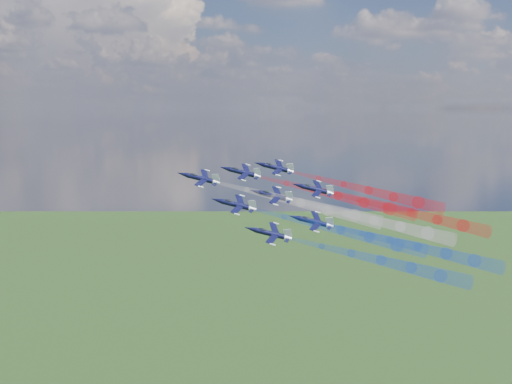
{
  "coord_description": "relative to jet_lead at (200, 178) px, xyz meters",
  "views": [
    {
      "loc": [
        -31.55,
        -195.23,
        166.93
      ],
      "look_at": [
        -9.11,
        -19.15,
        142.66
      ],
      "focal_mm": 42.92,
      "sensor_mm": 36.0,
      "label": 1
    }
  ],
  "objects": [
    {
      "name": "trail_rear_left",
      "position": [
        60.31,
        -18.54,
        -18.33
      ],
      "size": [
        49.0,
        13.34,
        17.26
      ],
      "primitive_type": null,
      "rotation": [
        0.26,
        -0.38,
        1.32
      ],
      "color": "blue"
    },
    {
      "name": "jet_inner_right",
      "position": [
        13.07,
        6.21,
        0.98
      ],
      "size": [
        15.83,
        13.07,
        10.29
      ],
      "primitive_type": null,
      "rotation": [
        0.26,
        -0.38,
        1.32
      ],
      "color": "black"
    },
    {
      "name": "trail_outer_left",
      "position": [
        46.93,
        -26.42,
        -19.82
      ],
      "size": [
        49.0,
        13.34,
        17.26
      ],
      "primitive_type": null,
      "rotation": [
        0.26,
        -0.38,
        1.32
      ],
      "color": "blue"
    },
    {
      "name": "jet_outer_left",
      "position": [
        17.65,
        -21.75,
        -12.62
      ],
      "size": [
        15.83,
        13.07,
        10.29
      ],
      "primitive_type": null,
      "rotation": [
        0.26,
        -0.38,
        1.32
      ],
      "color": "black"
    },
    {
      "name": "trail_outer_right",
      "position": [
        53.7,
        6.9,
        -5.44
      ],
      "size": [
        49.0,
        13.34,
        17.26
      ],
      "primitive_type": null,
      "rotation": [
        0.26,
        -0.38,
        1.32
      ],
      "color": "red"
    },
    {
      "name": "jet_rear_left",
      "position": [
        31.03,
        -13.88,
        -11.13
      ],
      "size": [
        15.83,
        13.07,
        10.29
      ],
      "primitive_type": null,
      "rotation": [
        0.26,
        -0.38,
        1.32
      ],
      "color": "black"
    },
    {
      "name": "jet_center_third",
      "position": [
        21.27,
        -3.62,
        -5.05
      ],
      "size": [
        15.83,
        13.07,
        10.29
      ],
      "primitive_type": null,
      "rotation": [
        0.26,
        -0.38,
        1.32
      ],
      "color": "black"
    },
    {
      "name": "jet_lead",
      "position": [
        0.0,
        0.0,
        0.0
      ],
      "size": [
        15.83,
        13.07,
        10.29
      ],
      "primitive_type": null,
      "rotation": [
        0.26,
        -0.38,
        1.32
      ],
      "color": "black"
    },
    {
      "name": "trail_center_third",
      "position": [
        50.55,
        -8.28,
        -12.25
      ],
      "size": [
        49.0,
        13.34,
        17.26
      ],
      "primitive_type": null,
      "rotation": [
        0.26,
        -0.38,
        1.32
      ],
      "color": "white"
    },
    {
      "name": "trail_inner_right",
      "position": [
        42.35,
        1.54,
        -6.22
      ],
      "size": [
        49.0,
        13.34,
        17.26
      ],
      "primitive_type": null,
      "rotation": [
        0.26,
        -0.38,
        1.32
      ],
      "color": "red"
    },
    {
      "name": "jet_outer_right",
      "position": [
        24.42,
        11.56,
        1.76
      ],
      "size": [
        15.83,
        13.07,
        10.29
      ],
      "primitive_type": null,
      "rotation": [
        0.26,
        -0.38,
        1.32
      ],
      "color": "black"
    },
    {
      "name": "trail_inner_left",
      "position": [
        38.73,
        -15.43,
        -13.57
      ],
      "size": [
        49.0,
        13.34,
        17.26
      ],
      "primitive_type": null,
      "rotation": [
        0.26,
        -0.38,
        1.32
      ],
      "color": "blue"
    },
    {
      "name": "trail_rear_right",
      "position": [
        64.21,
        -2.96,
        -11.24
      ],
      "size": [
        49.0,
        13.34,
        17.26
      ],
      "primitive_type": null,
      "rotation": [
        0.26,
        -0.38,
        1.32
      ],
      "color": "red"
    },
    {
      "name": "trail_lead",
      "position": [
        29.28,
        -4.66,
        -7.2
      ],
      "size": [
        49.0,
        13.34,
        17.26
      ],
      "primitive_type": null,
      "rotation": [
        0.26,
        -0.38,
        1.32
      ],
      "color": "white"
    },
    {
      "name": "jet_inner_left",
      "position": [
        9.45,
        -10.77,
        -6.37
      ],
      "size": [
        15.83,
        13.07,
        10.29
      ],
      "primitive_type": null,
      "rotation": [
        0.26,
        -0.38,
        1.32
      ],
      "color": "black"
    },
    {
      "name": "jet_rear_right",
      "position": [
        34.94,
        1.71,
        -4.04
      ],
      "size": [
        15.83,
        13.07,
        10.29
      ],
      "primitive_type": null,
      "rotation": [
        0.26,
        -0.38,
        1.32
      ],
      "color": "black"
    }
  ]
}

